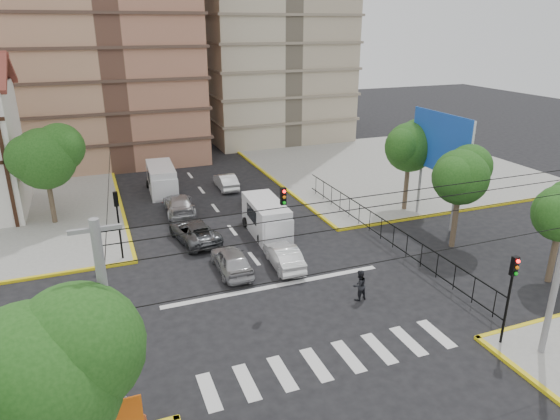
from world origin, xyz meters
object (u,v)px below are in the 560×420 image
car_white_front_right (284,256)px  pedestrian_crosswalk (359,285)px  traffic_light_nw (118,214)px  van_right_lane (267,219)px  car_silver_front_left (232,260)px  traffic_light_se (511,286)px  van_left_lane (162,180)px

car_white_front_right → pedestrian_crosswalk: bearing=118.2°
traffic_light_nw → van_right_lane: traffic_light_nw is taller
pedestrian_crosswalk → car_silver_front_left: bearing=-56.3°
traffic_light_se → van_right_lane: 17.16m
pedestrian_crosswalk → van_left_lane: bearing=-83.0°
traffic_light_se → car_white_front_right: bearing=120.2°
van_right_lane → car_white_front_right: van_right_lane is taller
car_white_front_right → pedestrian_crosswalk: pedestrian_crosswalk is taller
pedestrian_crosswalk → van_right_lane: bearing=-91.7°
van_right_lane → traffic_light_se: bearing=-68.0°
van_left_lane → car_silver_front_left: bearing=-81.8°
van_left_lane → car_white_front_right: van_left_lane is taller
car_white_front_right → pedestrian_crosswalk: 5.61m
car_silver_front_left → pedestrian_crosswalk: size_ratio=2.58×
van_right_lane → pedestrian_crosswalk: 10.22m
traffic_light_se → van_left_lane: traffic_light_se is taller
traffic_light_nw → van_left_lane: bearing=70.4°
van_right_lane → car_silver_front_left: 5.95m
car_silver_front_left → car_white_front_right: car_silver_front_left is taller
traffic_light_se → car_white_front_right: 13.04m
car_white_front_right → van_left_lane: bearing=-71.1°
car_white_front_right → traffic_light_se: bearing=123.7°
traffic_light_se → car_silver_front_left: bearing=129.6°
van_right_lane → pedestrian_crosswalk: size_ratio=3.14×
traffic_light_nw → van_left_lane: traffic_light_nw is taller
car_silver_front_left → traffic_light_se: bearing=129.8°
traffic_light_se → car_silver_front_left: 15.24m
traffic_light_nw → car_white_front_right: 10.49m
traffic_light_nw → pedestrian_crosswalk: 15.16m
traffic_light_se → traffic_light_nw: bearing=135.0°
traffic_light_se → car_silver_front_left: traffic_light_se is taller
van_right_lane → van_left_lane: van_left_lane is taller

